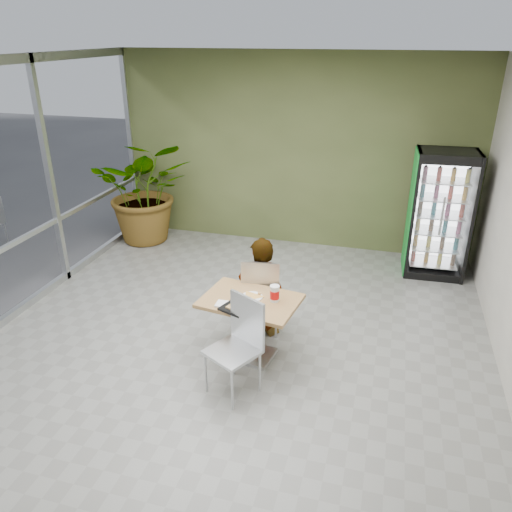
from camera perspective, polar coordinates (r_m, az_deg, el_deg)
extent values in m
plane|color=gray|center=(5.99, -3.04, -10.87)|extent=(7.00, 7.00, 0.00)
cube|color=#AF7C4B|center=(5.53, -0.66, -5.15)|extent=(1.14, 0.88, 0.04)
cylinder|color=#B3B5B8|center=(5.73, -0.64, -8.41)|extent=(0.10, 0.10, 0.71)
cube|color=#B3B5B8|center=(5.92, -0.63, -11.13)|extent=(0.58, 0.49, 0.04)
cube|color=#B3B5B8|center=(6.17, 0.74, -4.43)|extent=(0.51, 0.51, 0.03)
cube|color=#B3B5B8|center=(5.85, 0.47, -3.13)|extent=(0.45, 0.09, 0.54)
cylinder|color=#B3B5B8|center=(6.44, 2.67, -5.61)|extent=(0.03, 0.03, 0.48)
cylinder|color=#B3B5B8|center=(6.48, -0.76, -5.37)|extent=(0.03, 0.03, 0.48)
cylinder|color=#B3B5B8|center=(6.11, 2.30, -7.41)|extent=(0.03, 0.03, 0.48)
cylinder|color=#B3B5B8|center=(6.15, -1.32, -7.14)|extent=(0.03, 0.03, 0.48)
cube|color=#B3B5B8|center=(5.13, -2.72, -10.89)|extent=(0.62, 0.62, 0.03)
cube|color=#B3B5B8|center=(5.11, -0.99, -7.37)|extent=(0.42, 0.25, 0.55)
cylinder|color=#B3B5B8|center=(5.30, -5.77, -13.06)|extent=(0.03, 0.03, 0.49)
cylinder|color=#B3B5B8|center=(5.06, -2.75, -15.00)|extent=(0.03, 0.03, 0.49)
cylinder|color=#B3B5B8|center=(5.50, -2.60, -11.31)|extent=(0.03, 0.03, 0.49)
cylinder|color=#B3B5B8|center=(5.28, 0.44, -13.06)|extent=(0.03, 0.03, 0.49)
imported|color=black|center=(6.13, 0.62, -4.68)|extent=(0.62, 0.44, 1.56)
cylinder|color=white|center=(5.56, -0.48, -4.68)|extent=(0.24, 0.24, 0.01)
cylinder|color=white|center=(5.45, 2.15, -4.35)|extent=(0.10, 0.10, 0.17)
cylinder|color=red|center=(5.45, 2.15, -4.40)|extent=(0.10, 0.10, 0.10)
cylinder|color=white|center=(5.41, 2.16, -3.49)|extent=(0.11, 0.11, 0.01)
cube|color=white|center=(5.42, -3.81, -5.50)|extent=(0.15, 0.15, 0.02)
cube|color=black|center=(5.31, -1.72, -6.09)|extent=(0.49, 0.42, 0.02)
cube|color=black|center=(7.94, 20.25, 4.46)|extent=(0.89, 0.70, 1.91)
cube|color=green|center=(7.91, 17.12, 4.83)|extent=(0.04, 0.65, 1.87)
cube|color=white|center=(7.63, 20.40, 3.81)|extent=(0.69, 0.04, 1.53)
imported|color=#326729|center=(8.96, -12.43, 7.32)|extent=(2.01, 1.87, 1.83)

